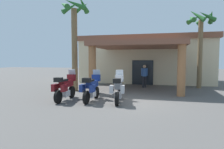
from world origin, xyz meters
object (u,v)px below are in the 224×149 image
at_px(motel_building, 146,59).
at_px(pedestrian, 144,74).
at_px(motorcycle_silver, 118,89).
at_px(palm_tree_near_portico, 201,31).
at_px(motorcycle_blue, 91,88).
at_px(motorcycle_maroon, 65,87).
at_px(palm_tree_roadside, 75,28).

bearing_deg(motel_building, pedestrian, -85.98).
bearing_deg(motorcycle_silver, palm_tree_near_portico, -44.43).
bearing_deg(palm_tree_near_portico, motorcycle_silver, -127.90).
bearing_deg(motorcycle_blue, motel_building, -10.85).
xyz_separation_m(pedestrian, palm_tree_near_portico, (4.05, 0.53, 3.24)).
distance_m(pedestrian, palm_tree_near_portico, 5.22).
distance_m(motorcycle_maroon, pedestrian, 7.06).
relative_size(motorcycle_maroon, palm_tree_near_portico, 0.38).
relative_size(motel_building, palm_tree_roadside, 1.96).
xyz_separation_m(palm_tree_roadside, palm_tree_near_portico, (8.63, 3.22, -0.04)).
bearing_deg(motorcycle_silver, motorcycle_maroon, 86.62).
xyz_separation_m(motorcycle_blue, palm_tree_roadside, (-2.26, 3.15, 3.60)).
bearing_deg(palm_tree_roadside, motorcycle_maroon, -75.56).
bearing_deg(motorcycle_silver, palm_tree_roadside, 42.96).
height_order(motorcycle_blue, motorcycle_silver, same).
relative_size(motorcycle_silver, palm_tree_roadside, 0.35).
xyz_separation_m(motorcycle_blue, pedestrian, (2.31, 5.84, 0.32)).
relative_size(palm_tree_roadside, palm_tree_near_portico, 1.09).
xyz_separation_m(motorcycle_maroon, palm_tree_roadside, (-0.85, 3.30, 3.60)).
distance_m(motorcycle_blue, motorcycle_silver, 1.41).
height_order(motorcycle_maroon, motorcycle_silver, same).
height_order(palm_tree_roadside, palm_tree_near_portico, palm_tree_roadside).
height_order(motorcycle_maroon, palm_tree_roadside, palm_tree_roadside).
distance_m(motorcycle_blue, palm_tree_roadside, 5.29).
distance_m(motel_building, motorcycle_silver, 10.55).
xyz_separation_m(motel_building, motorcycle_blue, (-2.09, -10.43, -1.52)).
bearing_deg(motorcycle_maroon, motel_building, -17.61).
height_order(motorcycle_maroon, motorcycle_blue, same).
bearing_deg(pedestrian, palm_tree_roadside, 95.08).
distance_m(motel_building, palm_tree_near_portico, 6.23).
relative_size(motorcycle_blue, palm_tree_roadside, 0.35).
bearing_deg(motorcycle_blue, palm_tree_roadside, 36.17).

